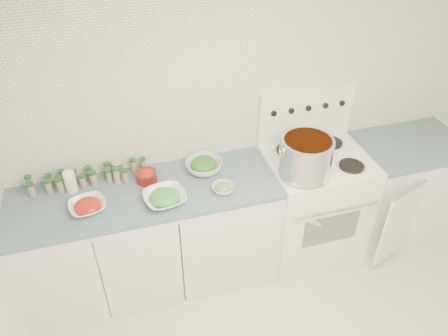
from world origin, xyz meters
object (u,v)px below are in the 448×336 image
bowl_tomato (87,206)px  stock_pot (306,155)px  stove (311,201)px  bowl_snowpea (165,198)px

bowl_tomato → stock_pot: bearing=-3.2°
stove → bowl_snowpea: size_ratio=4.33×
stock_pot → stove: bearing=39.1°
stove → bowl_tomato: stove is taller
stove → bowl_snowpea: stove is taller
stock_pot → bowl_snowpea: 1.00m
stock_pot → bowl_tomato: 1.50m
stove → bowl_tomato: bearing=-177.5°
stock_pot → bowl_tomato: size_ratio=1.40×
stove → bowl_tomato: (-1.68, -0.07, 0.44)m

